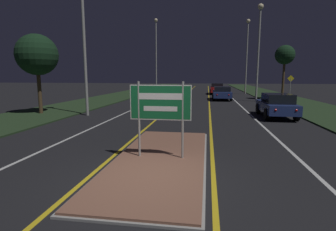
# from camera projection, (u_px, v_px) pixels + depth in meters

# --- Properties ---
(ground_plane) EXTENTS (160.00, 160.00, 0.00)m
(ground_plane) POSITION_uv_depth(u_px,v_px,m) (150.00, 179.00, 6.50)
(ground_plane) COLOR black
(median_island) EXTENTS (2.75, 7.17, 0.10)m
(median_island) POSITION_uv_depth(u_px,v_px,m) (161.00, 159.00, 7.99)
(median_island) COLOR #999993
(median_island) RESTS_ON ground_plane
(verge_left) EXTENTS (5.00, 100.00, 0.08)m
(verge_left) POSITION_uv_depth(u_px,v_px,m) (102.00, 100.00, 27.43)
(verge_left) COLOR #23381E
(verge_left) RESTS_ON ground_plane
(verge_right) EXTENTS (5.00, 100.00, 0.08)m
(verge_right) POSITION_uv_depth(u_px,v_px,m) (294.00, 102.00, 24.65)
(verge_right) COLOR #23381E
(verge_right) RESTS_ON ground_plane
(centre_line_yellow_left) EXTENTS (0.12, 70.00, 0.01)m
(centre_line_yellow_left) POSITION_uv_depth(u_px,v_px,m) (182.00, 97.00, 31.16)
(centre_line_yellow_left) COLOR gold
(centre_line_yellow_left) RESTS_ON ground_plane
(centre_line_yellow_right) EXTENTS (0.12, 70.00, 0.01)m
(centre_line_yellow_right) POSITION_uv_depth(u_px,v_px,m) (209.00, 97.00, 30.70)
(centre_line_yellow_right) COLOR gold
(centre_line_yellow_right) RESTS_ON ground_plane
(lane_line_white_left) EXTENTS (0.12, 70.00, 0.01)m
(lane_line_white_left) POSITION_uv_depth(u_px,v_px,m) (161.00, 97.00, 31.55)
(lane_line_white_left) COLOR silver
(lane_line_white_left) RESTS_ON ground_plane
(lane_line_white_right) EXTENTS (0.12, 70.00, 0.01)m
(lane_line_white_right) POSITION_uv_depth(u_px,v_px,m) (232.00, 98.00, 30.32)
(lane_line_white_right) COLOR silver
(lane_line_white_right) RESTS_ON ground_plane
(edge_line_white_left) EXTENTS (0.10, 70.00, 0.01)m
(edge_line_white_left) POSITION_uv_depth(u_px,v_px,m) (136.00, 97.00, 31.99)
(edge_line_white_left) COLOR silver
(edge_line_white_left) RESTS_ON ground_plane
(edge_line_white_right) EXTENTS (0.10, 70.00, 0.01)m
(edge_line_white_right) POSITION_uv_depth(u_px,v_px,m) (259.00, 98.00, 29.88)
(edge_line_white_right) COLOR silver
(edge_line_white_right) RESTS_ON ground_plane
(highway_sign) EXTENTS (1.84, 0.07, 2.28)m
(highway_sign) POSITION_uv_depth(u_px,v_px,m) (160.00, 106.00, 7.74)
(highway_sign) COLOR #9E9E99
(highway_sign) RESTS_ON median_island
(streetlight_left_near) EXTENTS (0.62, 0.62, 9.17)m
(streetlight_left_near) POSITION_uv_depth(u_px,v_px,m) (83.00, 12.00, 15.97)
(streetlight_left_near) COLOR #9E9E99
(streetlight_left_near) RESTS_ON ground_plane
(streetlight_left_far) EXTENTS (0.55, 0.55, 11.14)m
(streetlight_left_far) POSITION_uv_depth(u_px,v_px,m) (156.00, 46.00, 40.34)
(streetlight_left_far) COLOR #9E9E99
(streetlight_left_far) RESTS_ON ground_plane
(streetlight_right_near) EXTENTS (0.55, 0.55, 9.28)m
(streetlight_right_near) POSITION_uv_depth(u_px,v_px,m) (259.00, 38.00, 25.18)
(streetlight_right_near) COLOR #9E9E99
(streetlight_right_near) RESTS_ON ground_plane
(streetlight_right_far) EXTENTS (0.53, 0.53, 10.04)m
(streetlight_right_far) POSITION_uv_depth(u_px,v_px,m) (247.00, 47.00, 35.54)
(streetlight_right_far) COLOR #9E9E99
(streetlight_right_far) RESTS_ON ground_plane
(car_receding_0) EXTENTS (1.85, 4.22, 1.46)m
(car_receding_0) POSITION_uv_depth(u_px,v_px,m) (276.00, 105.00, 16.05)
(car_receding_0) COLOR navy
(car_receding_0) RESTS_ON ground_plane
(car_receding_1) EXTENTS (1.95, 4.67, 1.40)m
(car_receding_1) POSITION_uv_depth(u_px,v_px,m) (222.00, 93.00, 27.65)
(car_receding_1) COLOR navy
(car_receding_1) RESTS_ON ground_plane
(car_receding_2) EXTENTS (1.85, 4.71, 1.51)m
(car_receding_2) POSITION_uv_depth(u_px,v_px,m) (217.00, 88.00, 36.19)
(car_receding_2) COLOR maroon
(car_receding_2) RESTS_ON ground_plane
(car_approaching_0) EXTENTS (1.95, 4.34, 1.35)m
(car_approaching_0) POSITION_uv_depth(u_px,v_px,m) (157.00, 100.00, 19.56)
(car_approaching_0) COLOR #4C514C
(car_approaching_0) RESTS_ON ground_plane
(car_approaching_1) EXTENTS (1.90, 4.41, 1.43)m
(car_approaching_1) POSITION_uv_depth(u_px,v_px,m) (148.00, 90.00, 31.60)
(car_approaching_1) COLOR black
(car_approaching_1) RESTS_ON ground_plane
(warning_sign) EXTENTS (0.60, 0.06, 2.50)m
(warning_sign) POSITION_uv_depth(u_px,v_px,m) (290.00, 86.00, 24.28)
(warning_sign) COLOR #9E9E99
(warning_sign) RESTS_ON verge_right
(roadside_palm_left) EXTENTS (2.62, 2.62, 5.10)m
(roadside_palm_left) POSITION_uv_depth(u_px,v_px,m) (37.00, 55.00, 16.78)
(roadside_palm_left) COLOR #4C3823
(roadside_palm_left) RESTS_ON verge_left
(roadside_palm_right) EXTENTS (1.96, 1.96, 5.57)m
(roadside_palm_right) POSITION_uv_depth(u_px,v_px,m) (285.00, 56.00, 26.89)
(roadside_palm_right) COLOR #4C3823
(roadside_palm_right) RESTS_ON verge_right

